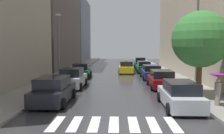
{
  "coord_description": "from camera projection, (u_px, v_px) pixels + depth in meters",
  "views": [
    {
      "loc": [
        0.14,
        -8.47,
        3.54
      ],
      "look_at": [
        -0.43,
        16.98,
        1.32
      ],
      "focal_mm": 36.82,
      "sensor_mm": 36.0,
      "label": 1
    }
  ],
  "objects": [
    {
      "name": "ground_plane",
      "position": [
        116.0,
        72.0,
        32.65
      ],
      "size": [
        28.0,
        72.0,
        0.04
      ],
      "primitive_type": "cube",
      "color": "#2F2F31"
    },
    {
      "name": "building_left_far",
      "position": [
        75.0,
        30.0,
        60.92
      ],
      "size": [
        6.0,
        18.5,
        15.91
      ],
      "primitive_type": "cube",
      "color": "slate",
      "rests_on": "ground"
    },
    {
      "name": "taxi_midroad",
      "position": [
        126.0,
        67.0,
        31.29
      ],
      "size": [
        2.18,
        4.63,
        1.81
      ],
      "rotation": [
        0.0,
        0.0,
        1.54
      ],
      "color": "yellow",
      "rests_on": "ground"
    },
    {
      "name": "parked_car_left_second",
      "position": [
        73.0,
        78.0,
        20.01
      ],
      "size": [
        2.12,
        4.18,
        1.72
      ],
      "rotation": [
        0.0,
        0.0,
        1.55
      ],
      "color": "#B2B7BF",
      "rests_on": "ground"
    },
    {
      "name": "parked_car_left_nearest",
      "position": [
        53.0,
        91.0,
        14.46
      ],
      "size": [
        2.17,
        4.57,
        1.69
      ],
      "rotation": [
        0.0,
        0.0,
        1.56
      ],
      "color": "black",
      "rests_on": "ground"
    },
    {
      "name": "sidewalk_right",
      "position": [
        162.0,
        72.0,
        32.5
      ],
      "size": [
        3.0,
        72.0,
        0.15
      ],
      "primitive_type": "cube",
      "color": "gray",
      "rests_on": "ground"
    },
    {
      "name": "parked_car_right_second",
      "position": [
        161.0,
        80.0,
        19.85
      ],
      "size": [
        2.23,
        4.33,
        1.55
      ],
      "rotation": [
        0.0,
        0.0,
        1.55
      ],
      "color": "maroon",
      "rests_on": "ground"
    },
    {
      "name": "parked_car_right_nearest",
      "position": [
        180.0,
        95.0,
        13.31
      ],
      "size": [
        2.11,
        4.47,
        1.59
      ],
      "rotation": [
        0.0,
        0.0,
        1.56
      ],
      "color": "#B2B7BF",
      "rests_on": "ground"
    },
    {
      "name": "street_tree_right",
      "position": [
        200.0,
        39.0,
        15.74
      ],
      "size": [
        3.89,
        3.89,
        5.86
      ],
      "color": "#513823",
      "rests_on": "sidewalk_right"
    },
    {
      "name": "pedestrian_foreground",
      "position": [
        218.0,
        82.0,
        13.22
      ],
      "size": [
        1.03,
        1.03,
        1.84
      ],
      "rotation": [
        0.0,
        0.0,
        5.31
      ],
      "color": "gray",
      "rests_on": "sidewalk_right"
    },
    {
      "name": "parked_car_right_fifth",
      "position": [
        140.0,
        63.0,
        38.68
      ],
      "size": [
        2.05,
        4.36,
        1.78
      ],
      "rotation": [
        0.0,
        0.0,
        1.55
      ],
      "color": "#0C4C2D",
      "rests_on": "ground"
    },
    {
      "name": "sidewalk_left",
      "position": [
        71.0,
        71.0,
        32.79
      ],
      "size": [
        3.0,
        72.0,
        0.15
      ],
      "primitive_type": "cube",
      "color": "gray",
      "rests_on": "ground"
    },
    {
      "name": "parked_car_right_fourth",
      "position": [
        144.0,
        67.0,
        32.09
      ],
      "size": [
        2.05,
        4.59,
        1.57
      ],
      "rotation": [
        0.0,
        0.0,
        1.56
      ],
      "color": "#0C4C2D",
      "rests_on": "ground"
    },
    {
      "name": "building_right_mid",
      "position": [
        195.0,
        10.0,
        32.11
      ],
      "size": [
        6.0,
        19.48,
        17.34
      ],
      "primitive_type": "cube",
      "color": "#B2A38C",
      "rests_on": "ground"
    },
    {
      "name": "building_left_mid",
      "position": [
        53.0,
        12.0,
        39.9
      ],
      "size": [
        6.0,
        21.87,
        19.07
      ],
      "primitive_type": "cube",
      "color": "#564C47",
      "rests_on": "ground"
    },
    {
      "name": "parked_car_right_third",
      "position": [
        151.0,
        72.0,
        25.66
      ],
      "size": [
        2.17,
        4.49,
        1.53
      ],
      "rotation": [
        0.0,
        0.0,
        1.57
      ],
      "color": "navy",
      "rests_on": "ground"
    },
    {
      "name": "lamp_post_left",
      "position": [
        59.0,
        43.0,
        22.3
      ],
      "size": [
        0.6,
        0.28,
        6.59
      ],
      "color": "#595B60",
      "rests_on": "sidewalk_left"
    },
    {
      "name": "crosswalk_stripes",
      "position": [
        114.0,
        124.0,
        10.58
      ],
      "size": [
        5.85,
        2.2,
        0.01
      ],
      "color": "silver",
      "rests_on": "ground"
    },
    {
      "name": "parked_car_left_third",
      "position": [
        81.0,
        71.0,
        26.53
      ],
      "size": [
        2.21,
        4.33,
        1.67
      ],
      "rotation": [
        0.0,
        0.0,
        1.6
      ],
      "color": "#0C4C2D",
      "rests_on": "ground"
    }
  ]
}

